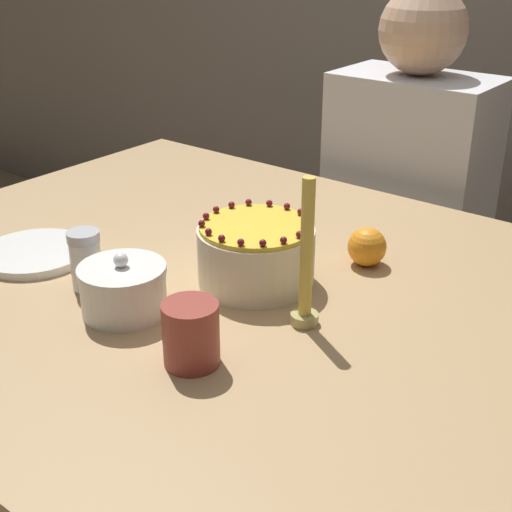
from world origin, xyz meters
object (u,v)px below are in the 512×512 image
at_px(cake, 256,254).
at_px(candle, 306,268).
at_px(sugar_bowl, 123,289).
at_px(sugar_shaker, 86,260).
at_px(person_man_blue_shirt, 402,248).

xyz_separation_m(cake, candle, (0.15, -0.07, 0.04)).
bearing_deg(cake, sugar_bowl, -115.75).
height_order(cake, sugar_shaker, cake).
relative_size(cake, sugar_shaker, 1.92).
height_order(sugar_bowl, candle, candle).
xyz_separation_m(cake, person_man_blue_shirt, (-0.08, 0.75, -0.28)).
bearing_deg(candle, sugar_bowl, -149.22).
distance_m(sugar_bowl, person_man_blue_shirt, 1.01).
xyz_separation_m(candle, person_man_blue_shirt, (-0.23, 0.82, -0.33)).
xyz_separation_m(sugar_shaker, person_man_blue_shirt, (0.14, 0.95, -0.28)).
height_order(cake, person_man_blue_shirt, person_man_blue_shirt).
distance_m(cake, candle, 0.17).
bearing_deg(person_man_blue_shirt, sugar_bowl, 88.60).
xyz_separation_m(sugar_shaker, candle, (0.37, 0.13, 0.04)).
distance_m(sugar_shaker, candle, 0.39).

